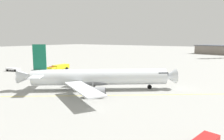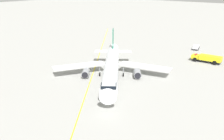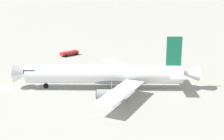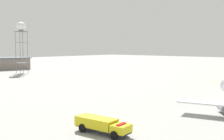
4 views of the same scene
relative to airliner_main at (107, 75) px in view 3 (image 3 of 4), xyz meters
name	(u,v)px [view 3 (image 3 of 4)]	position (x,y,z in m)	size (l,w,h in m)	color
ground_plane	(74,88)	(5.74, 4.07, -3.06)	(600.00, 600.00, 0.00)	#9E9E99
airliner_main	(107,75)	(0.00, 0.00, 0.00)	(33.70, 28.47, 11.42)	silver
ops_pickup_truck	(69,53)	(28.45, -17.01, -2.25)	(3.06, 6.05, 1.41)	#232326
taxiway_centreline	(101,81)	(4.62, -3.62, -3.06)	(132.36, 98.59, 0.01)	yellow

